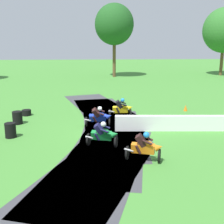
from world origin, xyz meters
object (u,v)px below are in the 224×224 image
Objects in this scene: motorcycle_chase_green at (103,134)px; tire_stack_far at (27,113)px; motorcycle_lead_orange at (145,147)px; motorcycle_trailing_blue at (99,117)px; tire_stack_mid_a at (10,130)px; traffic_cone at (186,108)px; tire_stack_mid_b at (17,118)px; motorcycle_fourth_yellow at (121,109)px.

tire_stack_far is (-5.13, 6.45, -0.44)m from motorcycle_chase_green.
motorcycle_trailing_blue is (-1.89, 5.29, -0.03)m from motorcycle_lead_orange.
tire_stack_mid_a is 1.82× the size of traffic_cone.
traffic_cone is (11.49, 2.80, -0.18)m from tire_stack_mid_b.
tire_stack_mid_a is at bearing 151.51° from motorcycle_lead_orange.
tire_stack_far is (-6.87, 8.36, -0.46)m from motorcycle_lead_orange.
tire_stack_mid_b is 2.12m from tire_stack_far.
motorcycle_trailing_blue reaches higher than tire_stack_mid_a.
motorcycle_chase_green is 3.85× the size of traffic_cone.
motorcycle_fourth_yellow is 5.23m from traffic_cone.
tire_stack_mid_a is (-4.78, -1.67, -0.23)m from motorcycle_trailing_blue.
motorcycle_trailing_blue is 2.74× the size of tire_stack_far.
tire_stack_mid_b is (-5.06, 0.96, -0.23)m from motorcycle_trailing_blue.
motorcycle_chase_green reaches higher than tire_stack_mid_b.
motorcycle_fourth_yellow is 2.72× the size of tire_stack_far.
motorcycle_chase_green is at bearing -19.14° from tire_stack_mid_a.
motorcycle_trailing_blue is at bearing 109.71° from motorcycle_lead_orange.
motorcycle_lead_orange is at bearing -116.61° from traffic_cone.
tire_stack_mid_b is (-0.28, 2.63, 0.00)m from tire_stack_mid_a.
motorcycle_lead_orange is 10.83m from tire_stack_far.
motorcycle_chase_green is 9.52m from traffic_cone.
tire_stack_mid_b reaches higher than traffic_cone.
motorcycle_fourth_yellow is (1.52, 2.00, 0.03)m from motorcycle_trailing_blue.
motorcycle_trailing_blue reaches higher than traffic_cone.
tire_stack_mid_b is at bearing -166.29° from traffic_cone.
motorcycle_lead_orange is at bearing -87.09° from motorcycle_fourth_yellow.
motorcycle_trailing_blue is at bearing -10.74° from tire_stack_mid_b.
motorcycle_lead_orange reaches higher than motorcycle_trailing_blue.
tire_stack_far is at bearing 148.33° from motorcycle_trailing_blue.
tire_stack_mid_a and tire_stack_mid_b have the same top height.
motorcycle_trailing_blue is at bearing -127.25° from motorcycle_fourth_yellow.
motorcycle_lead_orange reaches higher than tire_stack_mid_b.
motorcycle_chase_green is (-1.75, 1.91, -0.02)m from motorcycle_lead_orange.
motorcycle_chase_green is 1.00× the size of motorcycle_trailing_blue.
motorcycle_trailing_blue is 1.01× the size of motorcycle_fourth_yellow.
traffic_cone is at bearing 19.74° from motorcycle_fourth_yellow.
motorcycle_fourth_yellow is at bearing 75.67° from motorcycle_chase_green.
motorcycle_lead_orange reaches higher than tire_stack_far.
motorcycle_fourth_yellow is at bearing 52.75° from motorcycle_trailing_blue.
motorcycle_trailing_blue is 5.16m from tire_stack_mid_b.
traffic_cone is at bearing 25.85° from tire_stack_mid_a.
motorcycle_chase_green reaches higher than tire_stack_far.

